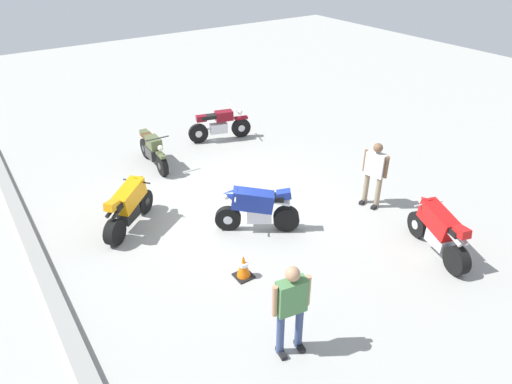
# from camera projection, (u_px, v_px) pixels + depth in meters

# --- Properties ---
(ground_plane) EXTENTS (40.00, 40.00, 0.00)m
(ground_plane) POSITION_uv_depth(u_px,v_px,m) (233.00, 205.00, 11.65)
(ground_plane) COLOR #9E9E99
(curb_edge) EXTENTS (14.00, 0.30, 0.15)m
(curb_edge) POSITION_uv_depth(u_px,v_px,m) (42.00, 269.00, 9.39)
(curb_edge) COLOR gray
(curb_edge) RESTS_ON ground
(motorcycle_red_sportbike) EXTENTS (1.92, 0.88, 1.14)m
(motorcycle_red_sportbike) POSITION_uv_depth(u_px,v_px,m) (439.00, 230.00, 9.70)
(motorcycle_red_sportbike) COLOR black
(motorcycle_red_sportbike) RESTS_ON ground
(motorcycle_olive_vintage) EXTENTS (1.96, 0.70, 1.07)m
(motorcycle_olive_vintage) POSITION_uv_depth(u_px,v_px,m) (153.00, 150.00, 13.32)
(motorcycle_olive_vintage) COLOR black
(motorcycle_olive_vintage) RESTS_ON ground
(motorcycle_maroon_cruiser) EXTENTS (0.87, 2.05, 1.09)m
(motorcycle_maroon_cruiser) POSITION_uv_depth(u_px,v_px,m) (219.00, 125.00, 14.91)
(motorcycle_maroon_cruiser) COLOR black
(motorcycle_maroon_cruiser) RESTS_ON ground
(motorcycle_blue_sportbike) EXTENTS (1.26, 1.72, 1.14)m
(motorcycle_blue_sportbike) POSITION_uv_depth(u_px,v_px,m) (257.00, 208.00, 10.45)
(motorcycle_blue_sportbike) COLOR black
(motorcycle_blue_sportbike) RESTS_ON ground
(motorcycle_orange_sportbike) EXTENTS (1.39, 1.63, 1.14)m
(motorcycle_orange_sportbike) POSITION_uv_depth(u_px,v_px,m) (129.00, 205.00, 10.55)
(motorcycle_orange_sportbike) COLOR black
(motorcycle_orange_sportbike) RESTS_ON ground
(person_in_green_shirt) EXTENTS (0.38, 0.68, 1.76)m
(person_in_green_shirt) POSITION_uv_depth(u_px,v_px,m) (291.00, 304.00, 7.22)
(person_in_green_shirt) COLOR #384772
(person_in_green_shirt) RESTS_ON ground
(person_in_white_shirt) EXTENTS (0.66, 0.41, 1.70)m
(person_in_white_shirt) POSITION_uv_depth(u_px,v_px,m) (375.00, 171.00, 11.19)
(person_in_white_shirt) COLOR gray
(person_in_white_shirt) RESTS_ON ground
(traffic_cone) EXTENTS (0.36, 0.36, 0.53)m
(traffic_cone) POSITION_uv_depth(u_px,v_px,m) (243.00, 266.00, 9.19)
(traffic_cone) COLOR black
(traffic_cone) RESTS_ON ground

